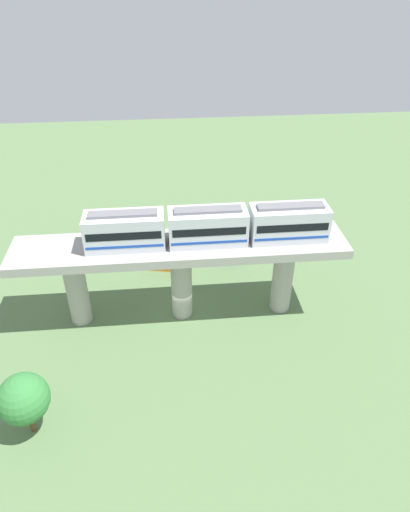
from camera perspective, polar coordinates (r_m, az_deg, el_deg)
The scene contains 7 objects.
ground_plane at distance 43.89m, azimuth -2.81°, elevation -7.10°, with size 120.00×120.00×0.00m, color #5B7A4C.
viaduct at distance 40.25m, azimuth -3.05°, elevation -0.73°, with size 5.20×28.85×7.85m.
train at distance 38.52m, azimuth 0.36°, elevation 3.69°, with size 2.64×20.50×3.24m.
parked_car_silver at distance 50.98m, azimuth -14.32°, elevation -0.62°, with size 2.78×4.51×1.76m.
parked_car_blue at distance 50.60m, azimuth 2.59°, elevation 0.26°, with size 2.34×4.40×1.76m.
parked_car_orange at distance 49.54m, azimuth -4.76°, elevation -0.66°, with size 2.62×4.48×1.76m.
tree_near_viaduct at distance 34.75m, azimuth -21.71°, elevation -16.22°, with size 3.57×3.57×5.25m.
Camera 1 is at (33.07, -1.02, 28.84)m, focal length 32.06 mm.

